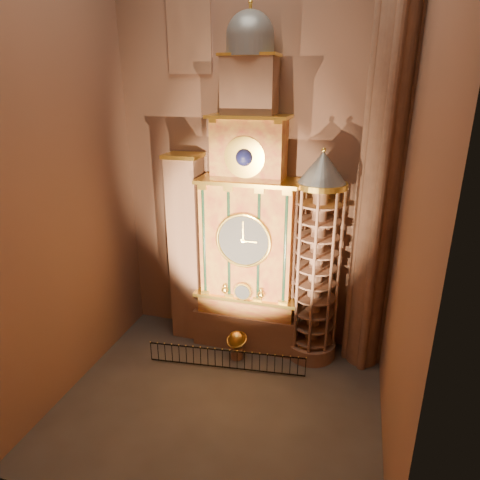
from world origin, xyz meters
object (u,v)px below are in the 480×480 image
(stair_turret, at_px, (316,262))
(iron_railing, at_px, (226,359))
(astronomical_clock, at_px, (249,227))
(celestial_globe, at_px, (237,342))
(portrait_tower, at_px, (187,249))

(stair_turret, xyz_separation_m, iron_railing, (-3.91, -2.45, -4.69))
(astronomical_clock, height_order, celestial_globe, astronomical_clock)
(portrait_tower, xyz_separation_m, stair_turret, (6.90, -0.28, 0.12))
(portrait_tower, distance_m, stair_turret, 6.91)
(astronomical_clock, distance_m, stair_turret, 3.78)
(astronomical_clock, distance_m, celestial_globe, 5.98)
(celestial_globe, relative_size, iron_railing, 0.20)
(astronomical_clock, xyz_separation_m, stair_turret, (3.50, -0.26, -1.41))
(astronomical_clock, relative_size, portrait_tower, 1.64)
(portrait_tower, relative_size, celestial_globe, 6.53)
(portrait_tower, bearing_deg, astronomical_clock, -0.29)
(iron_railing, bearing_deg, portrait_tower, 137.64)
(stair_turret, relative_size, iron_railing, 1.38)
(celestial_globe, bearing_deg, stair_turret, 21.16)
(astronomical_clock, xyz_separation_m, portrait_tower, (-3.40, 0.02, -1.53))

